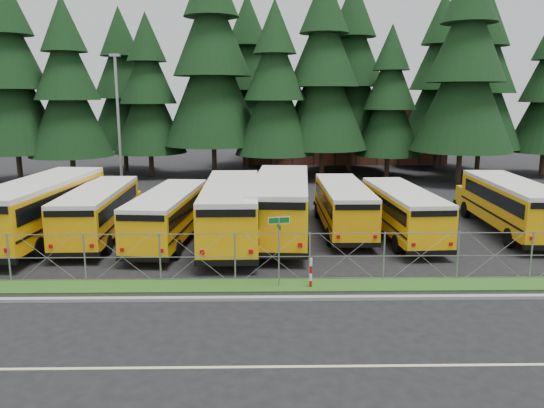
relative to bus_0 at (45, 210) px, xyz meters
The scene contains 30 objects.
ground 15.15m from the bus_0, 21.01° to the right, with size 120.00×120.00×0.00m, color black.
curb 16.50m from the bus_0, 31.15° to the right, with size 50.00×0.25×0.12m, color gray.
grass_verge 15.83m from the bus_0, 26.79° to the right, with size 50.00×1.40×0.06m, color #1A4B15.
road_lane_line 19.49m from the bus_0, 43.62° to the right, with size 50.00×0.12×0.01m, color beige.
chainlink_fence 15.46m from the bus_0, 24.47° to the right, with size 44.00×0.10×2.00m, color #92959A, non-canonical shape.
brick_building 40.02m from the bus_0, 59.89° to the left, with size 22.00×10.00×6.00m, color brown.
bus_0 is the anchor object (origin of this frame).
bus_1 2.75m from the bus_0, ahead, with size 2.42×10.26×2.69m, color #FC9A07, non-canonical shape.
bus_2 6.50m from the bus_0, ahead, with size 2.36×10.00×2.62m, color #FC9A07, non-canonical shape.
bus_3 9.63m from the bus_0, ahead, with size 2.75×11.63×3.05m, color #FC9A07, non-canonical shape.
bus_4 12.18m from the bus_0, ahead, with size 2.86×12.13×3.18m, color #FC9A07, non-canonical shape.
bus_5 15.65m from the bus_0, ahead, with size 2.37×10.02×2.63m, color #FC9A07, non-canonical shape.
bus_6 18.42m from the bus_0, ahead, with size 2.34×9.92×2.60m, color #FC9A07, non-canonical shape.
bus_east 24.62m from the bus_0, ahead, with size 2.56×10.83×2.84m, color #FC9A07, non-canonical shape.
street_sign 13.81m from the bus_0, 31.29° to the right, with size 0.83×0.54×2.81m.
striped_bollard 14.97m from the bus_0, 29.26° to the right, with size 0.11×0.11×1.20m, color #B20C0C.
light_standard 11.56m from the bus_0, 84.16° to the left, with size 0.70×0.35×10.14m.
conifer_0 22.69m from the bus_0, 117.31° to the left, with size 7.87×7.87×17.40m, color black, non-canonical shape.
conifer_1 20.43m from the bus_0, 105.31° to the left, with size 6.98×6.98×15.44m, color black, non-canonical shape.
conifer_2 23.17m from the bus_0, 87.91° to the left, with size 6.63×6.63×14.67m, color black, non-canonical shape.
conifer_3 24.38m from the bus_0, 72.90° to the left, with size 9.04×9.04×20.00m, color black, non-canonical shape.
conifer_4 24.13m from the bus_0, 58.36° to the left, with size 6.95×6.95×15.37m, color black, non-canonical shape.
conifer_5 27.89m from the bus_0, 51.98° to the left, with size 8.11×8.11×17.94m, color black, non-canonical shape.
conifer_6 31.62m from the bus_0, 43.49° to the left, with size 6.13×6.13×13.56m, color black, non-canonical shape.
conifer_7 34.16m from the bus_0, 32.73° to the left, with size 8.42×8.42×18.63m, color black, non-canonical shape.
conifer_8 40.00m from the bus_0, 36.30° to the left, with size 7.57×7.57×16.74m, color black, non-canonical shape.
conifer_10 26.80m from the bus_0, 95.34° to the left, with size 7.08×7.08×15.66m, color black, non-canonical shape.
conifer_11 31.53m from the bus_0, 71.63° to the left, with size 7.90×7.90×17.47m, color black, non-canonical shape.
conifer_12 33.14m from the bus_0, 52.17° to the left, with size 8.21×8.21×18.16m, color black, non-canonical shape.
conifer_13 40.87m from the bus_0, 43.57° to the left, with size 7.91×7.91×17.50m, color black, non-canonical shape.
Camera 1 is at (-2.88, -21.39, 7.33)m, focal length 35.00 mm.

